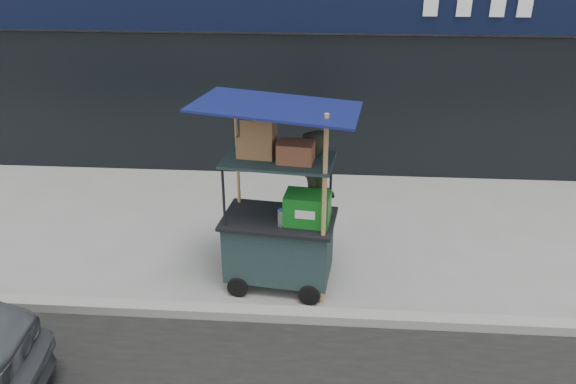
{
  "coord_description": "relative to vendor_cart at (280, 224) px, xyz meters",
  "views": [
    {
      "loc": [
        0.66,
        -5.24,
        3.99
      ],
      "look_at": [
        0.2,
        1.2,
        0.91
      ],
      "focal_mm": 35.0,
      "sensor_mm": 36.0,
      "label": 1
    }
  ],
  "objects": [
    {
      "name": "curb",
      "position": [
        -0.16,
        -0.71,
        -0.76
      ],
      "size": [
        80.0,
        0.18,
        0.12
      ],
      "primitive_type": "cube",
      "color": "gray",
      "rests_on": "ground"
    },
    {
      "name": "vendor_cart",
      "position": [
        0.0,
        0.0,
        0.0
      ],
      "size": [
        1.86,
        1.41,
        2.34
      ],
      "rotation": [
        0.0,
        0.0,
        -0.12
      ],
      "color": "black",
      "rests_on": "ground"
    },
    {
      "name": "ground",
      "position": [
        -0.16,
        -0.51,
        -0.82
      ],
      "size": [
        80.0,
        80.0,
        0.0
      ],
      "primitive_type": "plane",
      "color": "gray",
      "rests_on": "ground"
    },
    {
      "name": "vendor_man",
      "position": [
        0.41,
        0.29,
        0.12
      ],
      "size": [
        0.7,
        0.82,
        1.89
      ],
      "primitive_type": "imported",
      "rotation": [
        0.0,
        0.0,
        2.0
      ],
      "color": "black",
      "rests_on": "ground"
    }
  ]
}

